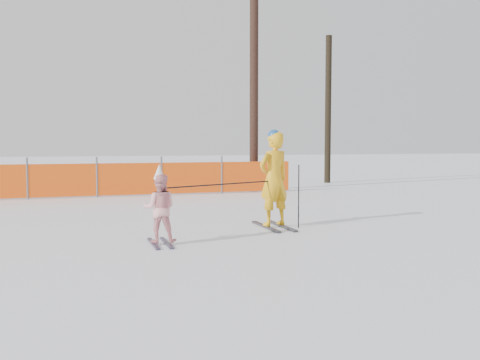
# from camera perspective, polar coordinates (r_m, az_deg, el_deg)

# --- Properties ---
(ground) EXTENTS (120.00, 120.00, 0.00)m
(ground) POSITION_cam_1_polar(r_m,az_deg,el_deg) (9.47, 0.94, -6.25)
(ground) COLOR white
(ground) RESTS_ON ground
(adult) EXTENTS (0.78, 1.42, 1.95)m
(adult) POSITION_cam_1_polar(r_m,az_deg,el_deg) (10.61, 3.63, 0.15)
(adult) COLOR black
(adult) RESTS_ON ground
(child) EXTENTS (0.64, 1.01, 1.33)m
(child) POSITION_cam_1_polar(r_m,az_deg,el_deg) (8.95, -8.57, -2.95)
(child) COLOR black
(child) RESTS_ON ground
(ski_poles) EXTENTS (2.81, 1.00, 1.25)m
(ski_poles) POSITION_cam_1_polar(r_m,az_deg,el_deg) (10.00, 1.01, -0.93)
(ski_poles) COLOR black
(ski_poles) RESTS_ON ground
(safety_fence) EXTENTS (14.43, 0.06, 1.25)m
(safety_fence) POSITION_cam_1_polar(r_m,az_deg,el_deg) (17.02, -17.76, 0.01)
(safety_fence) COLOR #595960
(safety_fence) RESTS_ON ground
(tree_trunks) EXTENTS (4.43, 2.70, 7.20)m
(tree_trunks) POSITION_cam_1_polar(r_m,az_deg,el_deg) (20.45, 4.88, 8.79)
(tree_trunks) COLOR black
(tree_trunks) RESTS_ON ground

